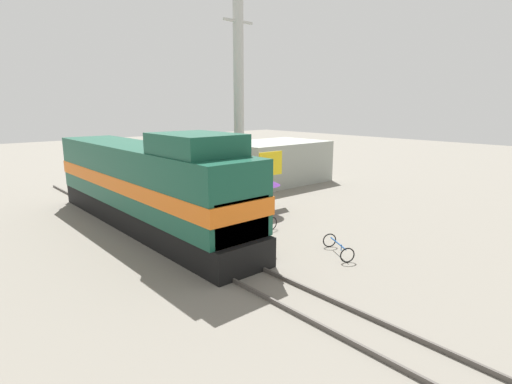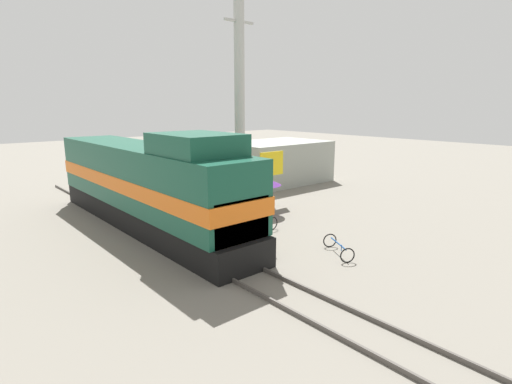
% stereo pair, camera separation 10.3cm
% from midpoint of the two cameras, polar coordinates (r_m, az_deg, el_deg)
% --- Properties ---
extents(ground_plane, '(120.00, 120.00, 0.00)m').
position_cam_midpoint_polar(ground_plane, '(17.96, -9.69, -7.58)').
color(ground_plane, slate).
extents(rail_near, '(0.08, 35.45, 0.15)m').
position_cam_midpoint_polar(rail_near, '(17.60, -11.72, -7.82)').
color(rail_near, '#4C4742').
rests_on(rail_near, ground_plane).
extents(rail_far, '(0.08, 35.45, 0.15)m').
position_cam_midpoint_polar(rail_far, '(18.29, -7.77, -6.89)').
color(rail_far, '#4C4742').
rests_on(rail_far, ground_plane).
extents(locomotive, '(2.96, 16.26, 4.97)m').
position_cam_midpoint_polar(locomotive, '(20.30, -14.95, 0.94)').
color(locomotive, black).
rests_on(locomotive, ground_plane).
extents(utility_pole, '(1.80, 0.53, 11.51)m').
position_cam_midpoint_polar(utility_pole, '(21.18, -2.20, 11.59)').
color(utility_pole, '#B2B2AD').
rests_on(utility_pole, ground_plane).
extents(vendor_umbrella, '(2.10, 2.10, 2.13)m').
position_cam_midpoint_polar(vendor_umbrella, '(22.38, 1.09, 1.60)').
color(vendor_umbrella, '#4C4C4C').
rests_on(vendor_umbrella, ground_plane).
extents(billboard_sign, '(1.85, 0.12, 3.32)m').
position_cam_midpoint_polar(billboard_sign, '(24.18, 2.37, 3.63)').
color(billboard_sign, '#595959').
rests_on(billboard_sign, ground_plane).
extents(shrub_cluster, '(0.76, 0.76, 0.76)m').
position_cam_midpoint_polar(shrub_cluster, '(23.00, 1.26, -1.98)').
color(shrub_cluster, '#388C38').
rests_on(shrub_cluster, ground_plane).
extents(person_bystander, '(0.34, 0.34, 1.63)m').
position_cam_midpoint_polar(person_bystander, '(20.01, -3.06, -2.70)').
color(person_bystander, '#2D3347').
rests_on(person_bystander, ground_plane).
extents(bicycle, '(0.70, 1.85, 0.67)m').
position_cam_midpoint_polar(bicycle, '(20.41, 0.82, -3.94)').
color(bicycle, black).
rests_on(bicycle, ground_plane).
extents(bicycle_spare, '(1.44, 1.92, 0.62)m').
position_cam_midpoint_polar(bicycle_spare, '(16.95, 11.84, -7.75)').
color(bicycle_spare, black).
rests_on(bicycle_spare, ground_plane).
extents(building_block_distant, '(8.08, 5.45, 3.23)m').
position_cam_midpoint_polar(building_block_distant, '(31.91, 2.85, 4.31)').
color(building_block_distant, '#999E93').
rests_on(building_block_distant, ground_plane).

